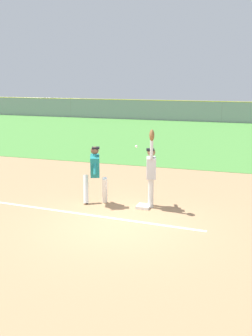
% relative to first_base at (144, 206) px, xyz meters
% --- Properties ---
extents(ground_plane, '(75.41, 75.41, 0.00)m').
position_rel_first_base_xyz_m(ground_plane, '(-0.20, -1.56, -0.04)').
color(ground_plane, '#A37A54').
extents(outfield_grass, '(53.71, 18.00, 0.01)m').
position_rel_first_base_xyz_m(outfield_grass, '(-0.20, 14.36, -0.04)').
color(outfield_grass, '#478438').
rests_on(outfield_grass, ground_plane).
extents(chalk_foul_line, '(11.98, 0.91, 0.01)m').
position_rel_first_base_xyz_m(chalk_foul_line, '(-4.00, -0.90, -0.04)').
color(chalk_foul_line, white).
rests_on(chalk_foul_line, ground_plane).
extents(first_base, '(0.38, 0.38, 0.08)m').
position_rel_first_base_xyz_m(first_base, '(0.00, 0.00, 0.00)').
color(first_base, white).
rests_on(first_base, ground_plane).
extents(fielder, '(0.38, 0.89, 2.28)m').
position_rel_first_base_xyz_m(fielder, '(0.16, 0.18, 1.08)').
color(fielder, silver).
rests_on(fielder, ground_plane).
extents(runner, '(0.88, 0.81, 1.72)m').
position_rel_first_base_xyz_m(runner, '(-1.48, -0.05, 0.96)').
color(runner, white).
rests_on(runner, ground_plane).
extents(baseball, '(0.07, 0.07, 0.07)m').
position_rel_first_base_xyz_m(baseball, '(-0.36, 0.42, 1.67)').
color(baseball, white).
extents(outfield_fence, '(53.79, 0.08, 1.71)m').
position_rel_first_base_xyz_m(outfield_fence, '(-0.20, 23.36, 0.81)').
color(outfield_fence, '#93999E').
rests_on(outfield_fence, ground_plane).
extents(parked_car_tan, '(4.44, 2.20, 1.25)m').
position_rel_first_base_xyz_m(parked_car_tan, '(-6.99, 25.89, 0.63)').
color(parked_car_tan, tan).
rests_on(parked_car_tan, ground_plane).
extents(parked_car_green, '(4.47, 2.25, 1.25)m').
position_rel_first_base_xyz_m(parked_car_green, '(-1.71, 26.51, 0.63)').
color(parked_car_green, '#1E6B33').
rests_on(parked_car_green, ground_plane).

